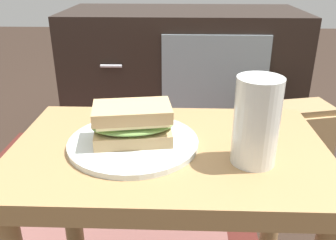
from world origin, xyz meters
The scene contains 7 objects.
side_table centered at (0.00, 0.00, 0.37)m, with size 0.56×0.36×0.46m.
tv_cabinet centered at (0.03, 0.95, 0.29)m, with size 0.96×0.46×0.58m.
area_rug centered at (-0.25, 0.53, 0.00)m, with size 1.01×0.87×0.01m.
plate centered at (-0.06, 0.00, 0.47)m, with size 0.23×0.23×0.01m, color silver.
sandwich_front centered at (-0.06, 0.00, 0.50)m, with size 0.16×0.11×0.07m.
beer_glass centered at (0.14, -0.05, 0.53)m, with size 0.07×0.07×0.14m.
paper_bag centered at (0.38, 0.47, 0.18)m, with size 0.24×0.17×0.36m.
Camera 1 is at (0.02, -0.57, 0.76)m, focal length 38.48 mm.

